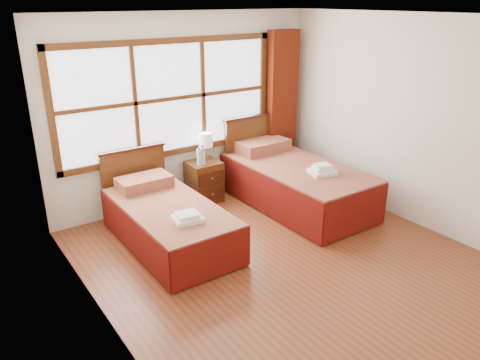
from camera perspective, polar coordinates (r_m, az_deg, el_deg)
floor at (r=5.31m, az=5.94°, el=-9.99°), size 4.50×4.50×0.00m
ceiling at (r=4.55m, az=7.26°, el=19.26°), size 4.50×4.50×0.00m
wall_back at (r=6.56m, az=-6.61°, el=8.43°), size 4.00×0.00×4.00m
wall_left at (r=3.83m, az=-16.68°, el=-1.93°), size 0.00×4.50×4.50m
wall_right at (r=6.23m, az=20.62°, el=6.51°), size 0.00×4.50×4.50m
window at (r=6.37m, az=-8.51°, el=9.79°), size 3.16×0.06×1.56m
curtain at (r=7.36m, az=5.09°, el=8.86°), size 0.50×0.16×2.30m
bed_left at (r=5.63m, az=-8.84°, el=-4.86°), size 0.98×2.00×0.94m
bed_right at (r=6.62m, az=6.54°, el=-0.19°), size 1.14×2.20×1.11m
nightstand at (r=6.70m, az=-4.37°, el=-0.22°), size 0.45×0.44×0.59m
towels_left at (r=5.08m, az=-6.41°, el=-4.56°), size 0.35×0.31×0.09m
towels_right at (r=6.22m, az=10.00°, el=1.20°), size 0.38×0.35×0.13m
lamp at (r=6.64m, az=-4.21°, el=4.79°), size 0.20×0.20×0.38m
bottle_near at (r=6.45m, az=-5.00°, el=2.81°), size 0.07×0.07×0.25m
bottle_far at (r=6.48m, az=-4.55°, el=2.99°), size 0.07×0.07×0.27m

